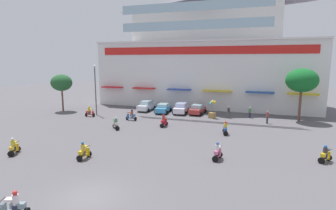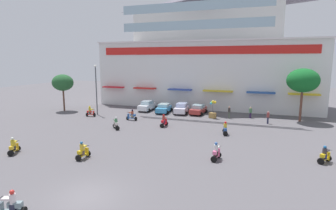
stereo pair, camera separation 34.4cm
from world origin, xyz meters
name	(u,v)px [view 1 (the left image)]	position (x,y,z in m)	size (l,w,h in m)	color
ground_plane	(163,138)	(0.00, 13.00, 0.00)	(128.00, 128.00, 0.00)	#565357
colonial_building	(206,56)	(0.00, 36.27, 8.78)	(37.08, 17.26, 19.94)	silver
plaza_tree_0	(61,83)	(-20.36, 22.17, 4.53)	(3.43, 3.05, 5.87)	brown
plaza_tree_1	(302,80)	(14.60, 26.37, 5.45)	(4.07, 3.80, 7.04)	brown
parked_car_0	(147,106)	(-7.78, 26.89, 0.80)	(2.22, 4.39, 1.61)	white
parked_car_1	(163,108)	(-4.60, 25.98, 0.73)	(2.48, 4.12, 1.42)	#3D94CD
parked_car_2	(181,108)	(-1.82, 26.26, 0.80)	(2.48, 4.02, 1.61)	white
parked_car_3	(197,109)	(0.66, 26.67, 0.74)	(2.43, 4.09, 1.46)	#A93531
scooter_rider_0	(217,152)	(6.37, 8.52, 0.65)	(0.71, 1.37, 1.56)	black
scooter_rider_1	(131,116)	(-6.88, 19.52, 0.63)	(1.45, 0.60, 1.51)	black
scooter_rider_2	(164,121)	(-1.52, 17.62, 0.66)	(0.59, 1.50, 1.59)	black
scooter_rider_3	(14,207)	(-2.38, -3.08, 0.61)	(1.52, 0.99, 1.49)	black
scooter_rider_4	(84,152)	(-4.09, 5.15, 0.62)	(0.58, 1.36, 1.53)	black
scooter_rider_5	(116,124)	(-6.47, 14.62, 0.64)	(1.36, 1.40, 1.52)	black
scooter_rider_6	(225,129)	(6.05, 16.52, 0.62)	(0.78, 1.49, 1.51)	black
scooter_rider_7	(90,112)	(-13.71, 19.82, 0.63)	(1.36, 0.71, 1.54)	black
scooter_rider_8	(14,148)	(-10.55, 4.18, 0.62)	(1.07, 1.52, 1.52)	black
scooter_rider_9	(325,155)	(14.61, 10.78, 0.60)	(1.21, 1.41, 1.46)	black
pedestrian_0	(267,116)	(10.53, 23.49, 0.95)	(0.40, 0.40, 1.66)	#252740
pedestrian_1	(250,112)	(8.27, 26.33, 0.90)	(0.48, 0.48, 1.60)	#2E1C43
pedestrian_2	(229,111)	(5.45, 25.15, 1.00)	(0.46, 0.46, 1.72)	#485341
streetlamp_near	(95,86)	(-13.47, 21.18, 4.28)	(0.40, 0.40, 7.41)	#474C51
balloon_vendor_cart	(212,111)	(3.24, 24.55, 1.07)	(1.06, 0.90, 2.57)	#9E783E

